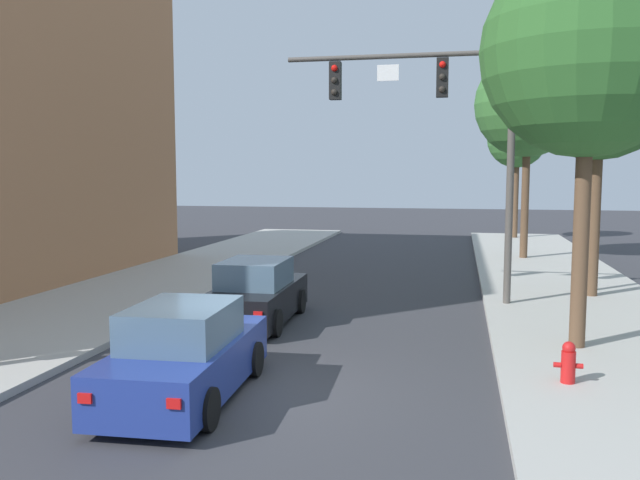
{
  "coord_description": "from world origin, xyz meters",
  "views": [
    {
      "loc": [
        3.26,
        -10.48,
        3.73
      ],
      "look_at": [
        -0.26,
        6.08,
        2.0
      ],
      "focal_mm": 36.84,
      "sensor_mm": 36.0,
      "label": 1
    }
  ],
  "objects_px": {
    "street_tree_nearest": "(588,52)",
    "car_lead_black": "(256,294)",
    "fire_hydrant": "(568,362)",
    "street_tree_third": "(528,105)",
    "car_following_blue": "(185,356)",
    "traffic_signal_mast": "(445,115)",
    "street_tree_second": "(600,85)",
    "street_tree_farthest": "(517,139)"
  },
  "relations": [
    {
      "from": "street_tree_second",
      "to": "street_tree_third",
      "type": "bearing_deg",
      "value": 97.47
    },
    {
      "from": "street_tree_farthest",
      "to": "car_following_blue",
      "type": "bearing_deg",
      "value": -104.82
    },
    {
      "from": "fire_hydrant",
      "to": "street_tree_nearest",
      "type": "xyz_separation_m",
      "value": [
        0.56,
        2.53,
        5.62
      ]
    },
    {
      "from": "street_tree_nearest",
      "to": "car_lead_black",
      "type": "bearing_deg",
      "value": 169.9
    },
    {
      "from": "street_tree_third",
      "to": "street_tree_farthest",
      "type": "xyz_separation_m",
      "value": [
        0.34,
        9.08,
        -0.95
      ]
    },
    {
      "from": "street_tree_second",
      "to": "car_lead_black",
      "type": "bearing_deg",
      "value": -151.15
    },
    {
      "from": "car_lead_black",
      "to": "car_following_blue",
      "type": "relative_size",
      "value": 0.99
    },
    {
      "from": "car_following_blue",
      "to": "street_tree_second",
      "type": "xyz_separation_m",
      "value": [
        8.24,
        10.34,
        5.51
      ]
    },
    {
      "from": "fire_hydrant",
      "to": "street_tree_third",
      "type": "height_order",
      "value": "street_tree_third"
    },
    {
      "from": "traffic_signal_mast",
      "to": "street_tree_nearest",
      "type": "bearing_deg",
      "value": -57.14
    },
    {
      "from": "car_following_blue",
      "to": "street_tree_farthest",
      "type": "distance_m",
      "value": 29.47
    },
    {
      "from": "street_tree_farthest",
      "to": "street_tree_third",
      "type": "bearing_deg",
      "value": -92.12
    },
    {
      "from": "car_following_blue",
      "to": "street_tree_third",
      "type": "distance_m",
      "value": 21.12
    },
    {
      "from": "street_tree_nearest",
      "to": "street_tree_farthest",
      "type": "bearing_deg",
      "value": 88.54
    },
    {
      "from": "street_tree_nearest",
      "to": "street_tree_second",
      "type": "xyz_separation_m",
      "value": [
        1.41,
        6.13,
        0.11
      ]
    },
    {
      "from": "street_tree_third",
      "to": "traffic_signal_mast",
      "type": "bearing_deg",
      "value": -106.88
    },
    {
      "from": "traffic_signal_mast",
      "to": "fire_hydrant",
      "type": "bearing_deg",
      "value": -71.68
    },
    {
      "from": "car_following_blue",
      "to": "traffic_signal_mast",
      "type": "bearing_deg",
      "value": 65.44
    },
    {
      "from": "car_lead_black",
      "to": "car_following_blue",
      "type": "height_order",
      "value": "same"
    },
    {
      "from": "car_following_blue",
      "to": "street_tree_second",
      "type": "relative_size",
      "value": 0.52
    },
    {
      "from": "car_following_blue",
      "to": "street_tree_nearest",
      "type": "distance_m",
      "value": 9.67
    },
    {
      "from": "fire_hydrant",
      "to": "street_tree_nearest",
      "type": "distance_m",
      "value": 6.19
    },
    {
      "from": "fire_hydrant",
      "to": "street_tree_second",
      "type": "xyz_separation_m",
      "value": [
        1.97,
        8.66,
        5.72
      ]
    },
    {
      "from": "street_tree_nearest",
      "to": "street_tree_second",
      "type": "bearing_deg",
      "value": 77.04
    },
    {
      "from": "street_tree_second",
      "to": "street_tree_farthest",
      "type": "xyz_separation_m",
      "value": [
        -0.8,
        17.75,
        -0.62
      ]
    },
    {
      "from": "street_tree_nearest",
      "to": "street_tree_farthest",
      "type": "height_order",
      "value": "street_tree_nearest"
    },
    {
      "from": "street_tree_third",
      "to": "street_tree_farthest",
      "type": "relative_size",
      "value": 1.21
    },
    {
      "from": "car_following_blue",
      "to": "street_tree_farthest",
      "type": "xyz_separation_m",
      "value": [
        7.43,
        28.09,
        4.89
      ]
    },
    {
      "from": "car_following_blue",
      "to": "car_lead_black",
      "type": "bearing_deg",
      "value": 95.32
    },
    {
      "from": "traffic_signal_mast",
      "to": "car_lead_black",
      "type": "bearing_deg",
      "value": -144.97
    },
    {
      "from": "car_following_blue",
      "to": "street_tree_nearest",
      "type": "xyz_separation_m",
      "value": [
        6.83,
        4.22,
        5.4
      ]
    },
    {
      "from": "car_following_blue",
      "to": "street_tree_third",
      "type": "xyz_separation_m",
      "value": [
        7.1,
        19.01,
        5.84
      ]
    },
    {
      "from": "fire_hydrant",
      "to": "street_tree_second",
      "type": "height_order",
      "value": "street_tree_second"
    },
    {
      "from": "car_following_blue",
      "to": "street_tree_third",
      "type": "relative_size",
      "value": 0.5
    },
    {
      "from": "street_tree_nearest",
      "to": "street_tree_third",
      "type": "bearing_deg",
      "value": 88.94
    },
    {
      "from": "traffic_signal_mast",
      "to": "fire_hydrant",
      "type": "height_order",
      "value": "traffic_signal_mast"
    },
    {
      "from": "traffic_signal_mast",
      "to": "car_following_blue",
      "type": "height_order",
      "value": "traffic_signal_mast"
    },
    {
      "from": "car_lead_black",
      "to": "street_tree_second",
      "type": "height_order",
      "value": "street_tree_second"
    },
    {
      "from": "car_lead_black",
      "to": "street_tree_nearest",
      "type": "distance_m",
      "value": 9.21
    },
    {
      "from": "street_tree_nearest",
      "to": "street_tree_farthest",
      "type": "xyz_separation_m",
      "value": [
        0.61,
        23.88,
        -0.51
      ]
    },
    {
      "from": "street_tree_farthest",
      "to": "street_tree_nearest",
      "type": "bearing_deg",
      "value": -91.46
    },
    {
      "from": "street_tree_second",
      "to": "street_tree_farthest",
      "type": "bearing_deg",
      "value": 92.59
    }
  ]
}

